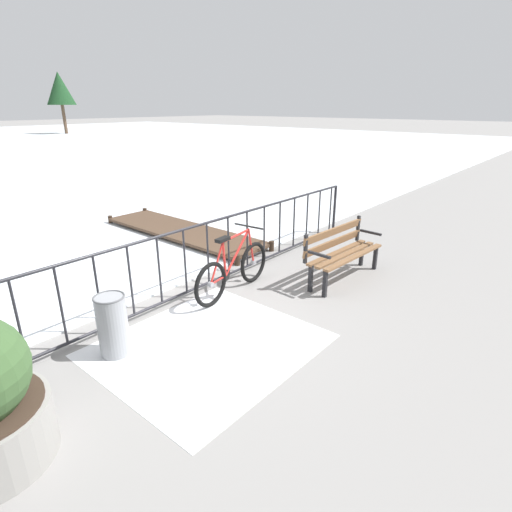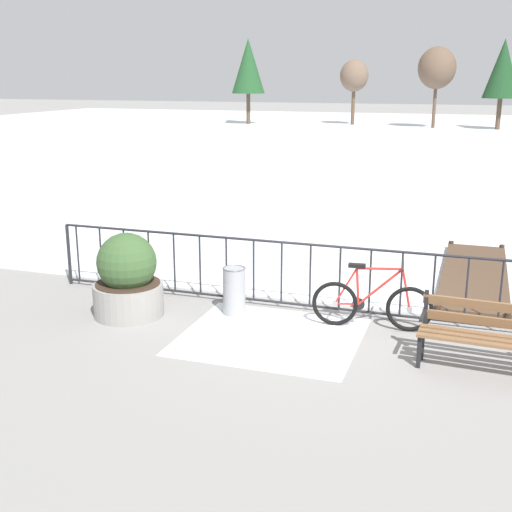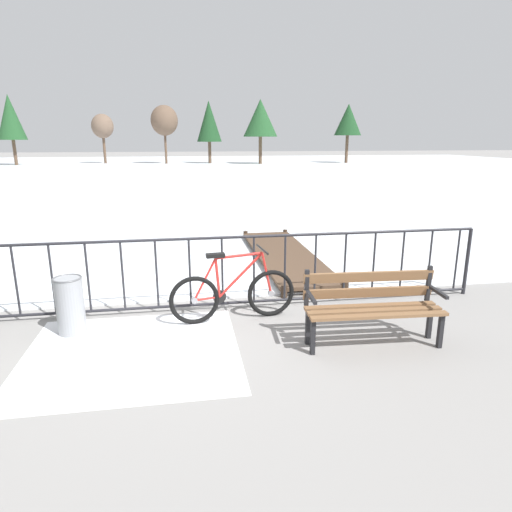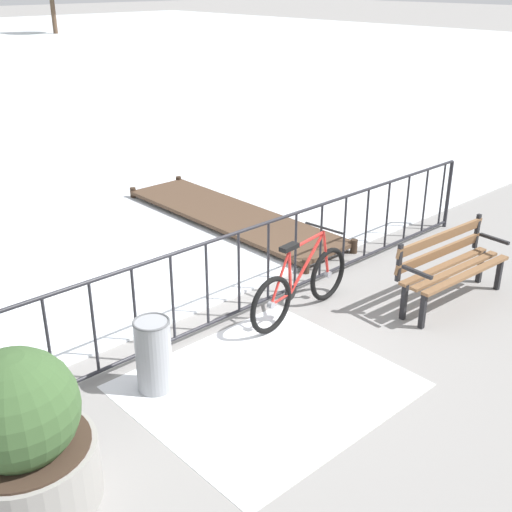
{
  "view_description": "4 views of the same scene",
  "coord_description": "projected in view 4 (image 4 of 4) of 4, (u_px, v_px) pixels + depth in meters",
  "views": [
    {
      "loc": [
        -3.29,
        -4.33,
        2.7
      ],
      "look_at": [
        1.11,
        -0.61,
        0.55
      ],
      "focal_mm": 28.52,
      "sensor_mm": 36.0,
      "label": 1
    },
    {
      "loc": [
        2.05,
        -9.34,
        3.49
      ],
      "look_at": [
        -0.87,
        -0.67,
        0.99
      ],
      "focal_mm": 46.25,
      "sensor_mm": 36.0,
      "label": 2
    },
    {
      "loc": [
        0.16,
        -5.99,
        2.38
      ],
      "look_at": [
        1.05,
        -0.71,
        0.96
      ],
      "focal_mm": 31.05,
      "sensor_mm": 36.0,
      "label": 3
    },
    {
      "loc": [
        -4.02,
        -4.9,
        3.62
      ],
      "look_at": [
        0.62,
        0.14,
        0.6
      ],
      "focal_mm": 45.0,
      "sensor_mm": 36.0,
      "label": 4
    }
  ],
  "objects": [
    {
      "name": "railing_fence",
      "position": [
        223.0,
        279.0,
        7.03
      ],
      "size": [
        9.06,
        0.06,
        1.07
      ],
      "color": "#232328",
      "rests_on": "ground"
    },
    {
      "name": "park_bench",
      "position": [
        449.0,
        262.0,
        7.57
      ],
      "size": [
        1.62,
        0.57,
        0.89
      ],
      "color": "brown",
      "rests_on": "ground"
    },
    {
      "name": "planter_with_shrub",
      "position": [
        22.0,
        438.0,
        4.6
      ],
      "size": [
        1.05,
        1.05,
        1.27
      ],
      "color": "gray",
      "rests_on": "ground"
    },
    {
      "name": "ground_plane",
      "position": [
        224.0,
        323.0,
        7.26
      ],
      "size": [
        160.0,
        160.0,
        0.0
      ],
      "primitive_type": "plane",
      "color": "gray"
    },
    {
      "name": "snow_patch",
      "position": [
        267.0,
        386.0,
        6.15
      ],
      "size": [
        2.43,
        2.18,
        0.01
      ],
      "primitive_type": "cube",
      "color": "white",
      "rests_on": "ground"
    },
    {
      "name": "wooden_dock",
      "position": [
        232.0,
        216.0,
        10.15
      ],
      "size": [
        1.1,
        4.26,
        0.2
      ],
      "color": "#4C3828",
      "rests_on": "ground"
    },
    {
      "name": "bicycle_near_railing",
      "position": [
        301.0,
        286.0,
        7.3
      ],
      "size": [
        1.71,
        0.52,
        0.97
      ],
      "color": "black",
      "rests_on": "ground"
    },
    {
      "name": "trash_bin",
      "position": [
        154.0,
        354.0,
        5.98
      ],
      "size": [
        0.35,
        0.35,
        0.73
      ],
      "color": "gray",
      "rests_on": "ground"
    }
  ]
}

